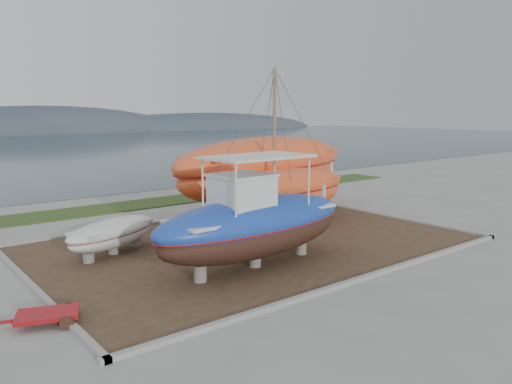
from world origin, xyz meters
TOP-DOWN VIEW (x-y plane):
  - ground at (0.00, 0.00)m, footprint 140.00×140.00m
  - dirt_patch at (0.00, 4.00)m, footprint 18.00×12.00m
  - curb_frame at (0.00, 4.00)m, footprint 18.60×12.60m
  - grass_strip at (0.00, 15.50)m, footprint 44.00×3.00m
  - blue_caique at (-2.01, 1.28)m, footprint 8.72×3.12m
  - white_dinghy at (-5.46, 6.18)m, footprint 4.89×3.44m
  - orange_sailboat at (3.05, 5.61)m, footprint 8.92×3.07m
  - orange_bare_hull at (4.44, 8.44)m, footprint 13.19×5.68m
  - red_trailer at (-9.53, 0.97)m, footprint 2.70×2.00m

SIDE VIEW (x-z plane):
  - ground at x=0.00m, z-range 0.00..0.00m
  - dirt_patch at x=0.00m, z-range 0.00..0.06m
  - grass_strip at x=0.00m, z-range 0.00..0.08m
  - curb_frame at x=0.00m, z-range 0.00..0.15m
  - red_trailer at x=-9.53m, z-range 0.00..0.34m
  - white_dinghy at x=-5.46m, z-range 0.06..1.44m
  - blue_caique at x=-2.01m, z-range 0.06..4.20m
  - orange_bare_hull at x=4.44m, z-range 0.06..4.24m
  - orange_sailboat at x=3.05m, z-range 0.06..7.77m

